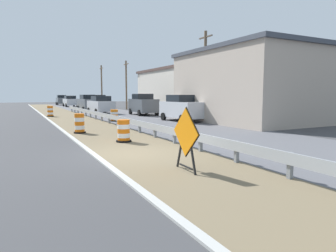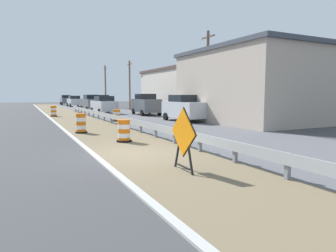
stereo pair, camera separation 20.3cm
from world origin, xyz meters
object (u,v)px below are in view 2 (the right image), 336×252
(traffic_barrel_mid, at_px, (117,116))
(utility_pole_mid, at_px, (130,84))
(traffic_barrel_nearest, at_px, (124,132))
(traffic_barrel_far, at_px, (54,112))
(car_distant_a, at_px, (103,102))
(utility_pole_near, at_px, (208,74))
(car_lead_near_lane, at_px, (74,101))
(car_lead_far_lane, at_px, (91,103))
(car_distant_b, at_px, (104,105))
(traffic_barrel_close, at_px, (81,124))
(car_mid_far_lane, at_px, (146,104))
(car_trailing_far_lane, at_px, (66,100))
(utility_pole_far, at_px, (105,86))
(warning_sign_diamond, at_px, (183,135))
(car_trailing_near_lane, at_px, (184,108))

(traffic_barrel_mid, distance_m, utility_pole_mid, 19.11)
(traffic_barrel_nearest, relative_size, traffic_barrel_far, 0.98)
(car_distant_a, xyz_separation_m, utility_pole_near, (2.51, -25.63, 2.81))
(traffic_barrel_nearest, distance_m, traffic_barrel_mid, 10.75)
(car_lead_near_lane, bearing_deg, utility_pole_mid, -160.36)
(car_lead_far_lane, height_order, car_distant_b, car_lead_far_lane)
(traffic_barrel_nearest, distance_m, traffic_barrel_close, 4.27)
(car_mid_far_lane, height_order, utility_pole_mid, utility_pole_mid)
(traffic_barrel_close, relative_size, traffic_barrel_far, 1.06)
(traffic_barrel_mid, relative_size, utility_pole_near, 0.13)
(car_mid_far_lane, relative_size, utility_pole_mid, 0.64)
(traffic_barrel_far, distance_m, utility_pole_mid, 15.12)
(traffic_barrel_mid, bearing_deg, traffic_barrel_nearest, -104.79)
(car_trailing_far_lane, relative_size, utility_pole_mid, 0.57)
(traffic_barrel_far, height_order, utility_pole_far, utility_pole_far)
(car_distant_a, relative_size, utility_pole_mid, 0.61)
(car_lead_far_lane, distance_m, utility_pole_mid, 6.39)
(car_distant_b, relative_size, utility_pole_mid, 0.69)
(car_mid_far_lane, bearing_deg, traffic_barrel_mid, -37.92)
(traffic_barrel_nearest, xyz_separation_m, utility_pole_mid, (9.93, 27.80, 3.19))
(traffic_barrel_far, distance_m, car_trailing_far_lane, 33.95)
(traffic_barrel_close, bearing_deg, utility_pole_mid, 64.83)
(traffic_barrel_nearest, distance_m, utility_pole_far, 38.28)
(warning_sign_diamond, xyz_separation_m, car_mid_far_lane, (7.86, 22.08, 0.10))
(car_lead_near_lane, bearing_deg, traffic_barrel_close, 170.08)
(traffic_barrel_far, height_order, car_lead_near_lane, car_lead_near_lane)
(traffic_barrel_nearest, height_order, utility_pole_mid, utility_pole_mid)
(car_trailing_near_lane, height_order, utility_pole_mid, utility_pole_mid)
(traffic_barrel_nearest, distance_m, utility_pole_near, 13.06)
(warning_sign_diamond, height_order, traffic_barrel_close, warning_sign_diamond)
(traffic_barrel_mid, relative_size, car_lead_far_lane, 0.21)
(car_trailing_far_lane, xyz_separation_m, utility_pole_mid, (5.81, -23.98, 2.62))
(utility_pole_mid, bearing_deg, utility_pole_near, -90.16)
(car_lead_near_lane, relative_size, utility_pole_far, 0.61)
(traffic_barrel_far, distance_m, car_distant_b, 6.22)
(utility_pole_far, bearing_deg, car_mid_far_lane, -92.85)
(warning_sign_diamond, relative_size, traffic_barrel_mid, 1.93)
(car_trailing_far_lane, bearing_deg, car_mid_far_lane, -173.43)
(warning_sign_diamond, relative_size, utility_pole_near, 0.25)
(car_lead_far_lane, bearing_deg, car_distant_a, -28.99)
(traffic_barrel_far, bearing_deg, car_lead_far_lane, 57.88)
(car_trailing_far_lane, bearing_deg, warning_sign_diamond, 176.51)
(traffic_barrel_close, relative_size, car_distant_a, 0.26)
(car_distant_a, xyz_separation_m, utility_pole_mid, (2.57, -5.66, 2.60))
(traffic_barrel_mid, xyz_separation_m, car_distant_b, (1.57, 10.35, 0.58))
(utility_pole_near, distance_m, utility_pole_far, 29.30)
(car_lead_near_lane, xyz_separation_m, utility_pole_mid, (5.61, -14.39, 2.67))
(warning_sign_diamond, height_order, car_trailing_far_lane, car_trailing_far_lane)
(utility_pole_near, bearing_deg, car_mid_far_lane, 104.03)
(utility_pole_far, bearing_deg, car_trailing_near_lane, -92.05)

